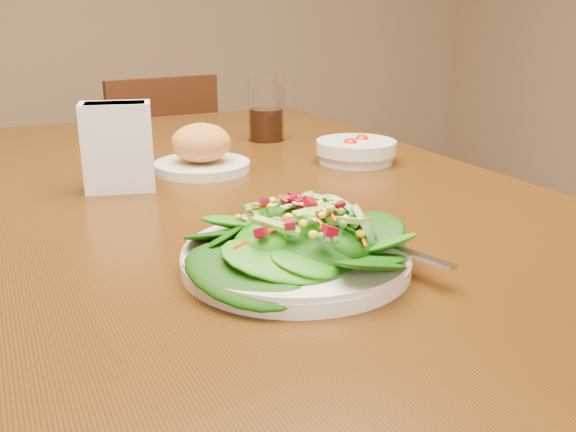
# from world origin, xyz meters

# --- Properties ---
(dining_table) EXTENTS (0.90, 1.40, 0.75)m
(dining_table) POSITION_xyz_m (0.00, 0.00, 0.65)
(dining_table) COLOR #472508
(dining_table) RESTS_ON ground_plane
(chair_far) EXTENTS (0.42, 0.42, 0.82)m
(chair_far) POSITION_xyz_m (0.15, 1.13, 0.43)
(chair_far) COLOR #341A0E
(chair_far) RESTS_ON ground_plane
(salad_plate) EXTENTS (0.26, 0.25, 0.07)m
(salad_plate) POSITION_xyz_m (-0.04, -0.36, 0.78)
(salad_plate) COLOR silver
(salad_plate) RESTS_ON dining_table
(bread_plate) EXTENTS (0.17, 0.17, 0.08)m
(bread_plate) POSITION_xyz_m (-0.01, 0.10, 0.78)
(bread_plate) COLOR silver
(bread_plate) RESTS_ON dining_table
(tomato_bowl) EXTENTS (0.15, 0.15, 0.05)m
(tomato_bowl) POSITION_xyz_m (0.27, 0.04, 0.77)
(tomato_bowl) COLOR silver
(tomato_bowl) RESTS_ON dining_table
(drinking_glass) EXTENTS (0.08, 0.08, 0.13)m
(drinking_glass) POSITION_xyz_m (0.20, 0.30, 0.81)
(drinking_glass) COLOR silver
(drinking_glass) RESTS_ON dining_table
(napkin_holder) EXTENTS (0.12, 0.08, 0.14)m
(napkin_holder) POSITION_xyz_m (-0.16, 0.04, 0.82)
(napkin_holder) COLOR white
(napkin_holder) RESTS_ON dining_table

